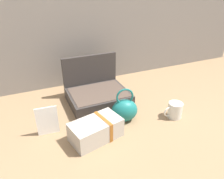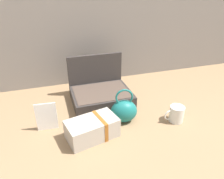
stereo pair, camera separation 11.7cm
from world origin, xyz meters
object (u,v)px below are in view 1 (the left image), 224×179
(open_suitcase, at_px, (97,92))
(teal_pouch_handbag, at_px, (124,110))
(coffee_mug, at_px, (175,110))
(info_card_left, at_px, (47,121))
(cream_toiletry_bag, at_px, (96,130))

(open_suitcase, relative_size, teal_pouch_handbag, 1.85)
(teal_pouch_handbag, distance_m, coffee_mug, 0.31)
(info_card_left, bearing_deg, coffee_mug, -6.16)
(teal_pouch_handbag, height_order, cream_toiletry_bag, teal_pouch_handbag)
(open_suitcase, distance_m, info_card_left, 0.44)
(teal_pouch_handbag, bearing_deg, open_suitcase, 103.22)
(teal_pouch_handbag, distance_m, cream_toiletry_bag, 0.23)
(open_suitcase, relative_size, coffee_mug, 3.18)
(open_suitcase, xyz_separation_m, teal_pouch_handbag, (0.07, -0.29, 0.01))
(info_card_left, bearing_deg, open_suitcase, 37.84)
(open_suitcase, height_order, cream_toiletry_bag, open_suitcase)
(open_suitcase, height_order, teal_pouch_handbag, open_suitcase)
(open_suitcase, xyz_separation_m, info_card_left, (-0.37, -0.24, 0.02))
(cream_toiletry_bag, bearing_deg, open_suitcase, 69.41)
(open_suitcase, distance_m, cream_toiletry_bag, 0.40)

